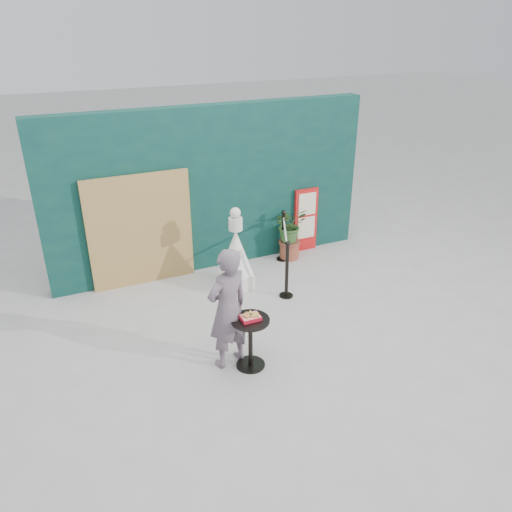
% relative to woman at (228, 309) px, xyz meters
% --- Properties ---
extents(ground, '(60.00, 60.00, 0.00)m').
position_rel_woman_xyz_m(ground, '(0.89, -0.15, -0.87)').
color(ground, '#ADAAA5').
rests_on(ground, ground).
extents(back_wall, '(6.00, 0.30, 3.00)m').
position_rel_woman_xyz_m(back_wall, '(0.89, 3.00, 0.63)').
color(back_wall, '#0A2E2F').
rests_on(back_wall, ground).
extents(bamboo_fence, '(1.80, 0.08, 2.00)m').
position_rel_woman_xyz_m(bamboo_fence, '(-0.51, 2.79, 0.13)').
color(bamboo_fence, tan).
rests_on(bamboo_fence, ground).
extents(woman, '(0.72, 0.57, 1.73)m').
position_rel_woman_xyz_m(woman, '(0.00, 0.00, 0.00)').
color(woman, '#695A64').
rests_on(woman, ground).
extents(menu_board, '(0.50, 0.07, 1.30)m').
position_rel_woman_xyz_m(menu_board, '(2.79, 2.80, -0.22)').
color(menu_board, red).
rests_on(menu_board, ground).
extents(statue, '(0.58, 0.58, 1.49)m').
position_rel_woman_xyz_m(statue, '(0.92, 1.94, -0.26)').
color(statue, white).
rests_on(statue, ground).
extents(cafe_table, '(0.52, 0.52, 0.75)m').
position_rel_woman_xyz_m(cafe_table, '(0.24, -0.19, -0.37)').
color(cafe_table, black).
rests_on(cafe_table, ground).
extents(food_basket, '(0.26, 0.19, 0.11)m').
position_rel_woman_xyz_m(food_basket, '(0.24, -0.19, -0.08)').
color(food_basket, red).
rests_on(food_basket, cafe_table).
extents(planter, '(0.62, 0.54, 1.06)m').
position_rel_woman_xyz_m(planter, '(2.31, 2.59, -0.25)').
color(planter, '#974D31').
rests_on(planter, ground).
extents(stanchion_barrier, '(0.84, 1.54, 1.03)m').
position_rel_woman_xyz_m(stanchion_barrier, '(1.86, 1.93, -0.37)').
color(stanchion_barrier, black).
rests_on(stanchion_barrier, ground).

